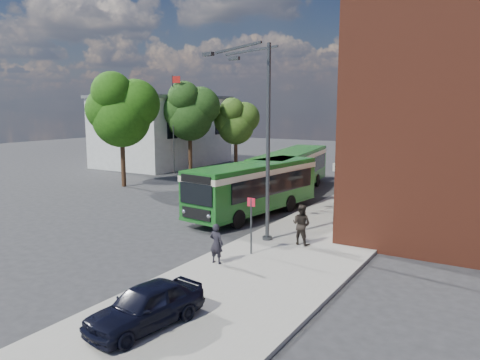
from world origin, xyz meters
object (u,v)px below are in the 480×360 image
Objects in this scene: street_lamp at (261,139)px; bus_rear at (291,168)px; parked_car at (146,306)px; bus_front at (254,184)px.

street_lamp is 0.72× the size of bus_rear.
street_lamp is 2.49× the size of parked_car.
street_lamp is at bearing -57.23° from bus_front.
street_lamp reaches higher than bus_rear.
bus_rear is 22.21m from parked_car.
bus_rear is 3.46× the size of parked_car.
bus_rear is (-1.17, 7.53, 0.00)m from bus_front.
bus_front is at bearing -81.17° from bus_rear.
parked_car is at bearing -80.95° from street_lamp.
parked_car is at bearing -72.43° from bus_front.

